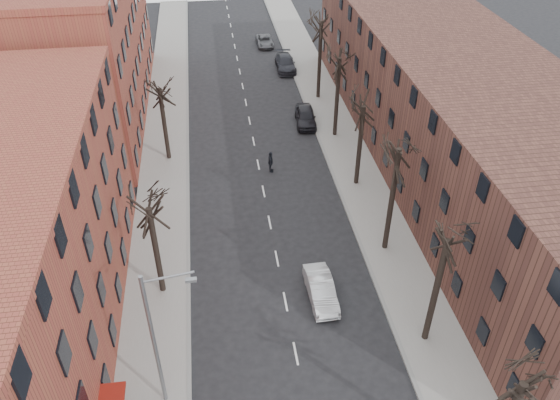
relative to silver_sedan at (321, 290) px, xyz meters
name	(u,v)px	position (x,y,z in m)	size (l,w,h in m)	color
sidewalk_left	(165,152)	(-10.24, 18.97, -0.64)	(4.00, 90.00, 0.15)	gray
sidewalk_right	(341,140)	(5.76, 18.97, -0.64)	(4.00, 90.00, 0.15)	gray
building_left_far	(71,44)	(-18.24, 27.97, 6.28)	(12.00, 28.00, 14.00)	brown
building_right	(456,111)	(13.76, 13.97, 4.28)	(12.00, 50.00, 10.00)	#533026
tree_right_b	(424,339)	(5.36, -4.03, -0.72)	(5.20, 5.20, 10.80)	black
tree_right_c	(384,248)	(5.36, 3.97, -0.72)	(5.20, 5.20, 11.60)	black
tree_right_d	(356,184)	(5.36, 11.97, -0.72)	(5.20, 5.20, 10.00)	black
tree_right_e	(335,136)	(5.36, 19.97, -0.72)	(5.20, 5.20, 10.80)	black
tree_right_f	(318,98)	(5.36, 27.97, -0.72)	(5.20, 5.20, 11.60)	black
tree_left_a	(163,291)	(-9.84, 1.97, -0.72)	(5.20, 5.20, 9.50)	black
tree_left_b	(169,159)	(-9.84, 17.97, -0.72)	(5.20, 5.20, 9.50)	black
streetlight	(157,337)	(-9.27, -6.03, 4.30)	(2.45, 0.22, 9.03)	slate
silver_sedan	(321,290)	(0.00, 0.00, 0.00)	(1.51, 4.34, 1.43)	silver
parked_car_near	(306,116)	(3.06, 22.63, 0.06)	(1.84, 4.58, 1.56)	black
parked_car_mid	(285,63)	(3.06, 35.83, 0.04)	(2.11, 5.19, 1.51)	#212229
parked_car_far	(265,41)	(1.56, 43.66, -0.13)	(1.95, 4.23, 1.18)	#4F5156
pedestrian_crossing	(271,162)	(-1.31, 14.77, 0.23)	(1.11, 0.46, 1.89)	black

